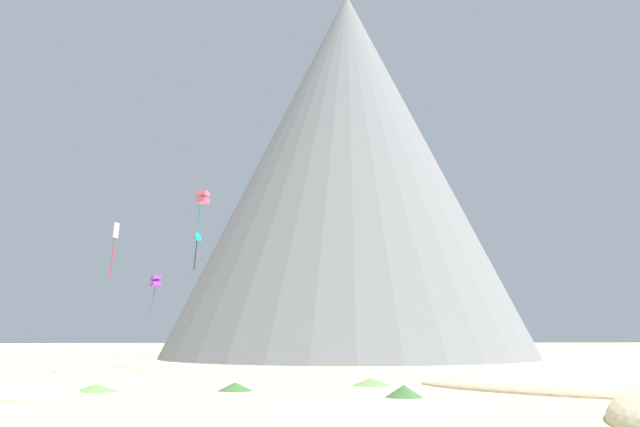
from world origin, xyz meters
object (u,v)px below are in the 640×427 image
at_px(bush_far_left, 372,382).
at_px(bush_mid_center, 564,384).
at_px(kite_teal_low, 197,243).
at_px(bush_near_right, 603,382).
at_px(rock_massif, 361,187).
at_px(kite_white_low, 115,236).
at_px(kite_violet_low, 156,282).
at_px(bush_far_right, 96,388).
at_px(kite_green_low, 337,240).
at_px(kite_rainbow_mid, 203,198).
at_px(bush_near_left, 404,391).
at_px(bush_low_patch, 235,387).

bearing_deg(bush_far_left, bush_mid_center, -22.24).
bearing_deg(kite_teal_low, bush_near_right, 132.62).
height_order(bush_near_right, kite_teal_low, kite_teal_low).
distance_m(bush_near_right, rock_massif, 61.88).
xyz_separation_m(kite_teal_low, kite_white_low, (-7.12, -1.40, 0.39)).
bearing_deg(kite_violet_low, bush_far_right, 60.46).
relative_size(kite_teal_low, kite_green_low, 0.62).
distance_m(bush_mid_center, kite_white_low, 40.61).
height_order(kite_rainbow_mid, kite_green_low, kite_rainbow_mid).
xyz_separation_m(bush_mid_center, kite_green_low, (-9.84, 41.13, 13.46)).
xyz_separation_m(bush_far_right, bush_near_left, (17.54, -5.66, 0.12)).
xyz_separation_m(bush_far_left, bush_far_right, (-17.14, -3.66, -0.04)).
height_order(bush_low_patch, bush_near_right, bush_near_right).
distance_m(bush_far_left, kite_teal_low, 26.17).
distance_m(bush_near_right, kite_violet_low, 45.27).
relative_size(bush_far_left, bush_near_right, 1.54).
bearing_deg(bush_far_left, bush_low_patch, -156.38).
relative_size(bush_low_patch, bush_near_right, 1.24).
bearing_deg(bush_near_left, bush_mid_center, 23.42).
height_order(bush_far_right, rock_massif, rock_massif).
xyz_separation_m(kite_rainbow_mid, kite_violet_low, (-4.79, 4.07, -7.98)).
bearing_deg(kite_teal_low, bush_mid_center, 126.59).
xyz_separation_m(bush_far_left, kite_teal_low, (-13.14, 19.61, 11.29)).
height_order(kite_teal_low, kite_green_low, kite_green_low).
relative_size(bush_near_right, kite_green_low, 0.31).
relative_size(bush_low_patch, kite_violet_low, 0.53).
xyz_separation_m(bush_far_left, kite_green_low, (1.43, 36.51, 13.56)).
distance_m(bush_far_left, bush_near_left, 9.33).
xyz_separation_m(bush_near_right, kite_teal_low, (-27.72, 22.24, 11.21)).
height_order(bush_far_left, bush_near_right, bush_near_right).
height_order(bush_low_patch, bush_far_right, bush_low_patch).
height_order(rock_massif, kite_white_low, rock_massif).
height_order(bush_near_right, kite_rainbow_mid, kite_rainbow_mid).
distance_m(bush_near_right, kite_green_low, 43.44).
bearing_deg(kite_white_low, kite_violet_low, -134.40).
height_order(bush_far_right, kite_teal_low, kite_teal_low).
relative_size(kite_teal_low, kite_white_low, 0.73).
bearing_deg(bush_mid_center, kite_white_low, 144.11).
bearing_deg(bush_low_patch, bush_near_left, -30.39).
distance_m(rock_massif, kite_white_low, 46.46).
bearing_deg(kite_white_low, bush_mid_center, 113.83).
distance_m(bush_far_left, kite_violet_low, 34.12).
xyz_separation_m(bush_low_patch, bush_far_right, (-8.26, 0.22, -0.04)).
relative_size(bush_far_right, kite_teal_low, 0.78).
relative_size(bush_near_right, kite_rainbow_mid, 0.38).
bearing_deg(kite_green_low, bush_mid_center, -87.27).
bearing_deg(rock_massif, kite_violet_low, -132.98).
bearing_deg(bush_near_left, kite_violet_low, 116.07).
bearing_deg(kite_white_low, kite_rainbow_mid, -172.32).
bearing_deg(kite_rainbow_mid, bush_near_right, -21.16).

